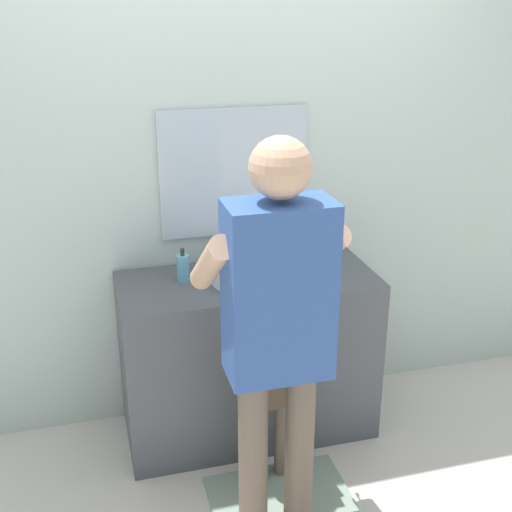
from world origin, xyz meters
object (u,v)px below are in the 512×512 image
object	(u,v)px
toothbrush_cup	(324,263)
child_toddler	(271,379)
soap_bottle	(183,267)
adult_parent	(277,315)

from	to	relation	value
toothbrush_cup	child_toddler	world-z (taller)	toothbrush_cup
toothbrush_cup	soap_bottle	world-z (taller)	toothbrush_cup
soap_bottle	toothbrush_cup	bearing A→B (deg)	-7.53
child_toddler	soap_bottle	bearing A→B (deg)	123.31
child_toddler	adult_parent	size ratio (longest dim) A/B	0.53
child_toddler	adult_parent	bearing A→B (deg)	-103.07
toothbrush_cup	child_toddler	size ratio (longest dim) A/B	0.23
toothbrush_cup	soap_bottle	xyz separation A→B (m)	(-0.69, 0.09, 0.01)
toothbrush_cup	child_toddler	distance (m)	0.66
toothbrush_cup	adult_parent	world-z (taller)	adult_parent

